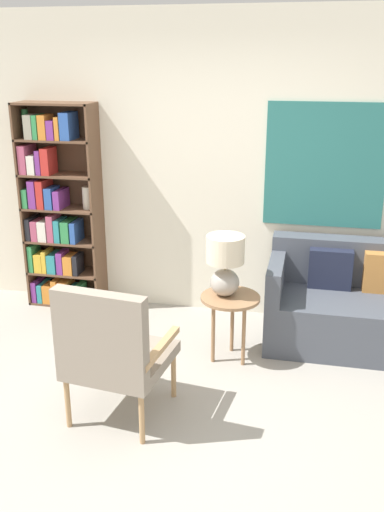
# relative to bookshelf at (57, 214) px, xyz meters

# --- Properties ---
(ground_plane) EXTENTS (14.00, 14.00, 0.00)m
(ground_plane) POSITION_rel_bookshelf_xyz_m (1.41, -1.84, -0.90)
(ground_plane) COLOR #9E998E
(wall_back) EXTENTS (6.40, 0.08, 2.70)m
(wall_back) POSITION_rel_bookshelf_xyz_m (1.47, 0.19, 0.46)
(wall_back) COLOR silver
(wall_back) RESTS_ON ground_plane
(bookshelf) EXTENTS (0.72, 0.30, 1.92)m
(bookshelf) POSITION_rel_bookshelf_xyz_m (0.00, 0.00, 0.00)
(bookshelf) COLOR brown
(bookshelf) RESTS_ON ground_plane
(armchair) EXTENTS (0.68, 0.70, 0.98)m
(armchair) POSITION_rel_bookshelf_xyz_m (1.15, -1.75, -0.35)
(armchair) COLOR tan
(armchair) RESTS_ON ground_plane
(couch) EXTENTS (1.90, 0.81, 0.84)m
(couch) POSITION_rel_bookshelf_xyz_m (2.97, -0.24, -0.57)
(couch) COLOR #474C56
(couch) RESTS_ON ground_plane
(side_table) EXTENTS (0.46, 0.46, 0.54)m
(side_table) POSITION_rel_bookshelf_xyz_m (1.76, -0.76, -0.42)
(side_table) COLOR #99704C
(side_table) RESTS_ON ground_plane
(table_lamp) EXTENTS (0.29, 0.29, 0.48)m
(table_lamp) POSITION_rel_bookshelf_xyz_m (1.72, -0.75, -0.08)
(table_lamp) COLOR #A59E93
(table_lamp) RESTS_ON side_table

